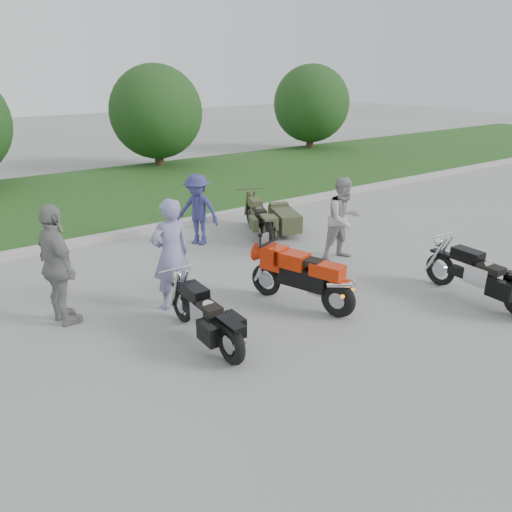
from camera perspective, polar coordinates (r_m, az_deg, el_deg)
ground at (r=7.86m, az=4.60°, el=-8.70°), size 80.00×80.00×0.00m
curb at (r=12.63m, az=-13.00°, el=2.85°), size 60.00×0.30×0.15m
grass_strip at (r=16.43m, az=-18.70°, el=6.40°), size 60.00×8.00×0.14m
tree_mid_right at (r=20.59m, az=-11.35°, el=15.83°), size 3.60×3.60×4.00m
tree_far_right at (r=24.96m, az=6.34°, el=16.91°), size 3.60×3.60×4.00m
sportbike_red at (r=8.45m, az=5.41°, el=-2.24°), size 0.85×1.97×0.97m
cruiser_left at (r=7.40m, az=-5.54°, el=-7.12°), size 0.35×2.07×0.80m
cruiser_right at (r=9.47m, az=24.65°, el=-2.38°), size 0.38×2.23×0.86m
cruiser_sidecar at (r=12.17m, az=2.09°, el=4.23°), size 1.49×2.06×0.83m
person_stripe at (r=8.37m, az=-9.69°, el=0.18°), size 0.70×0.47×1.91m
person_grey at (r=10.61m, az=9.97°, el=4.20°), size 0.91×0.74×1.76m
person_denim at (r=11.45m, az=-6.70°, el=5.27°), size 1.06×1.22×1.63m
person_back at (r=8.30m, az=-21.73°, el=-1.06°), size 0.62×1.20×1.96m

